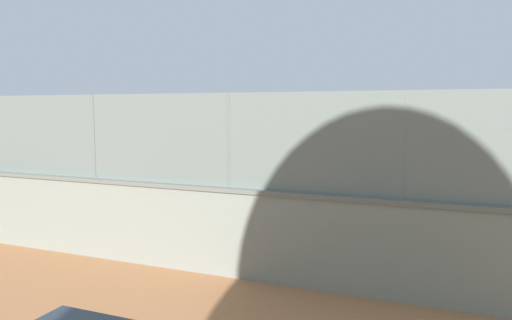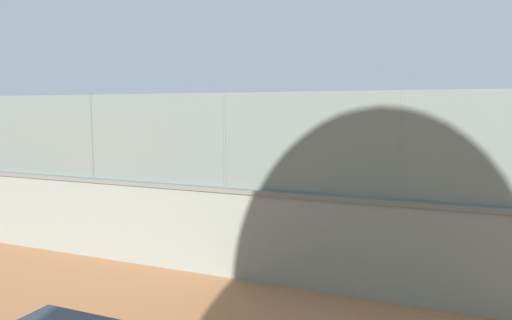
% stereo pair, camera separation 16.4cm
% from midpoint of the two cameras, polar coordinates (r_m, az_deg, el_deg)
% --- Properties ---
extents(ground_plane, '(260.00, 260.00, 0.00)m').
position_cam_midpoint_polar(ground_plane, '(20.66, 3.17, -2.64)').
color(ground_plane, '#A36B42').
extents(perimeter_wall, '(29.10, 0.45, 1.71)m').
position_cam_midpoint_polar(perimeter_wall, '(9.87, -12.17, -7.53)').
color(perimeter_wall, gray).
rests_on(perimeter_wall, ground_plane).
extents(fence_panel_on_wall, '(28.59, 0.15, 1.78)m').
position_cam_midpoint_polar(fence_panel_on_wall, '(9.61, -12.40, 2.58)').
color(fence_panel_on_wall, slate).
rests_on(fence_panel_on_wall, perimeter_wall).
extents(player_crossing_court, '(0.73, 1.16, 1.61)m').
position_cam_midpoint_polar(player_crossing_court, '(22.86, -1.11, 0.63)').
color(player_crossing_court, '#591919').
rests_on(player_crossing_court, ground_plane).
extents(player_at_service_line, '(0.79, 1.17, 1.70)m').
position_cam_midpoint_polar(player_at_service_line, '(21.73, 3.98, 0.48)').
color(player_at_service_line, black).
rests_on(player_at_service_line, ground_plane).
extents(player_baseline_waiting, '(1.21, 0.70, 1.54)m').
position_cam_midpoint_polar(player_baseline_waiting, '(20.91, 12.53, -0.17)').
color(player_baseline_waiting, navy).
rests_on(player_baseline_waiting, ground_plane).
extents(sports_ball, '(0.12, 0.12, 0.12)m').
position_cam_midpoint_polar(sports_ball, '(21.28, -4.17, -2.22)').
color(sports_ball, '#3399D8').
rests_on(sports_ball, ground_plane).
extents(spare_ball_by_wall, '(0.15, 0.15, 0.15)m').
position_cam_midpoint_polar(spare_ball_by_wall, '(10.43, 4.79, -11.15)').
color(spare_ball_by_wall, orange).
rests_on(spare_ball_by_wall, ground_plane).
extents(courtside_bench, '(1.60, 0.38, 0.87)m').
position_cam_midpoint_polar(courtside_bench, '(13.77, -26.33, -5.84)').
color(courtside_bench, '#4C6B4C').
rests_on(courtside_bench, ground_plane).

